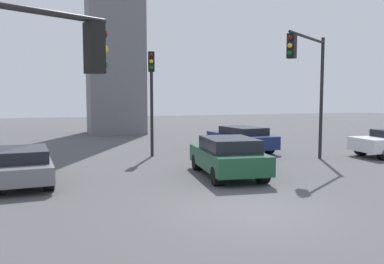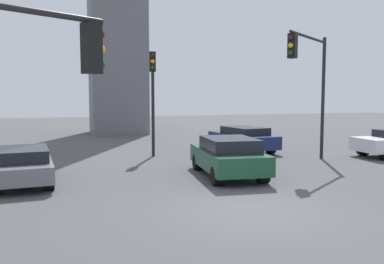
% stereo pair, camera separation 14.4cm
% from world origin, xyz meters
% --- Properties ---
extents(ground_plane, '(105.57, 105.57, 0.00)m').
position_xyz_m(ground_plane, '(0.00, 0.00, 0.00)').
color(ground_plane, '#4C4C4F').
extents(traffic_light_0, '(3.53, 2.51, 5.90)m').
position_xyz_m(traffic_light_0, '(5.94, 5.96, 4.24)').
color(traffic_light_0, black).
rests_on(traffic_light_0, ground_plane).
extents(traffic_light_1, '(0.38, 0.49, 5.31)m').
position_xyz_m(traffic_light_1, '(-0.25, 10.44, 3.70)').
color(traffic_light_1, black).
rests_on(traffic_light_1, ground_plane).
extents(traffic_light_2, '(3.33, 1.82, 4.73)m').
position_xyz_m(traffic_light_2, '(-5.58, -1.91, 3.44)').
color(traffic_light_2, black).
rests_on(traffic_light_2, ground_plane).
extents(car_0, '(2.42, 4.86, 1.38)m').
position_xyz_m(car_0, '(4.95, 10.71, 0.74)').
color(car_0, navy).
rests_on(car_0, ground_plane).
extents(car_1, '(2.18, 4.53, 1.28)m').
position_xyz_m(car_1, '(-6.06, 5.56, 0.68)').
color(car_1, slate).
rests_on(car_1, ground_plane).
extents(car_3, '(2.49, 4.60, 1.51)m').
position_xyz_m(car_3, '(1.29, 4.43, 0.80)').
color(car_3, '#19472D').
rests_on(car_3, ground_plane).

